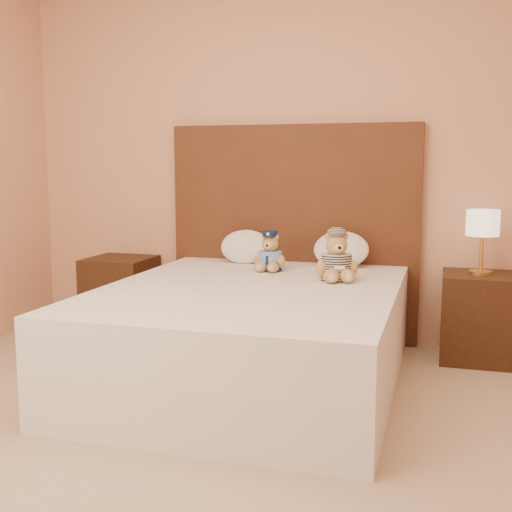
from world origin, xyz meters
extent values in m
cube|color=tan|center=(0.00, 0.00, 0.00)|extent=(4.00, 4.50, 0.00)
cube|color=tan|center=(0.00, 2.25, 1.35)|extent=(4.00, 0.04, 2.70)
cube|color=white|center=(0.00, 1.20, 0.15)|extent=(1.60, 2.00, 0.30)
cube|color=white|center=(0.00, 1.20, 0.43)|extent=(1.60, 2.00, 0.25)
cube|color=#4F2917|center=(0.00, 2.21, 0.75)|extent=(1.75, 0.08, 1.50)
cube|color=#371C11|center=(-1.25, 2.00, 0.28)|extent=(0.45, 0.45, 0.55)
cube|color=#371C11|center=(1.25, 2.00, 0.28)|extent=(0.45, 0.45, 0.55)
cylinder|color=gold|center=(1.25, 2.00, 0.56)|extent=(0.14, 0.14, 0.02)
cylinder|color=gold|center=(1.25, 2.00, 0.69)|extent=(0.02, 0.02, 0.26)
cylinder|color=beige|center=(1.25, 2.00, 0.87)|extent=(0.20, 0.20, 0.16)
ellipsoid|color=white|center=(-0.29, 2.03, 0.67)|extent=(0.35, 0.23, 0.25)
ellipsoid|color=white|center=(0.37, 2.03, 0.68)|extent=(0.37, 0.24, 0.26)
camera|label=1|loc=(1.03, -2.17, 1.22)|focal=45.00mm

